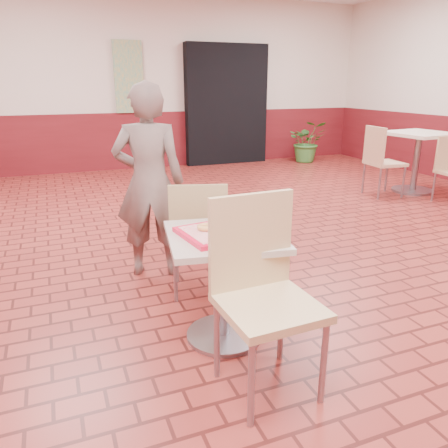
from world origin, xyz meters
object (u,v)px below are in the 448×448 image
object	(u,v)px
chair_second_left	(381,158)
chair_main_back	(198,234)
second_table	(418,152)
paper_cup	(241,216)
ring_donut	(205,227)
main_table	(224,269)
serving_tray	(224,231)
potted_plant	(307,142)
long_john_donut	(236,224)
customer	(149,183)
chair_main_front	(262,285)

from	to	relation	value
chair_second_left	chair_main_back	bearing A→B (deg)	126.10
chair_main_back	second_table	bearing A→B (deg)	-136.62
paper_cup	ring_donut	bearing A→B (deg)	-171.42
chair_main_back	chair_second_left	bearing A→B (deg)	-132.32
main_table	chair_second_left	bearing A→B (deg)	37.50
serving_tray	paper_cup	world-z (taller)	paper_cup
chair_second_left	potted_plant	distance (m)	2.78
main_table	long_john_donut	world-z (taller)	long_john_donut
main_table	customer	size ratio (longest dim) A/B	0.44
chair_main_front	second_table	distance (m)	4.94
chair_main_front	serving_tray	world-z (taller)	chair_main_front
second_table	serving_tray	bearing A→B (deg)	-147.28
ring_donut	paper_cup	distance (m)	0.24
chair_main_back	chair_second_left	distance (m)	3.80
chair_main_back	customer	xyz separation A→B (m)	(-0.23, 0.53, 0.28)
ring_donut	potted_plant	bearing A→B (deg)	52.96
customer	ring_donut	xyz separation A→B (m)	(0.08, -1.10, -0.04)
second_table	potted_plant	xyz separation A→B (m)	(-0.11, 2.72, -0.17)
ring_donut	potted_plant	xyz separation A→B (m)	(3.95, 5.23, -0.32)
second_table	main_table	bearing A→B (deg)	-147.28
chair_main_front	chair_main_back	world-z (taller)	chair_main_front
second_table	long_john_donut	bearing A→B (deg)	-146.75
ring_donut	second_table	bearing A→B (deg)	31.74
main_table	long_john_donut	size ratio (longest dim) A/B	4.53
main_table	paper_cup	distance (m)	0.33
chair_main_front	chair_second_left	size ratio (longest dim) A/B	1.04
main_table	second_table	world-z (taller)	second_table
customer	potted_plant	bearing A→B (deg)	-117.25
second_table	chair_second_left	size ratio (longest dim) A/B	0.89
chair_main_front	ring_donut	xyz separation A→B (m)	(-0.13, 0.48, 0.17)
chair_main_back	second_table	xyz separation A→B (m)	(3.92, 1.95, 0.09)
chair_main_front	paper_cup	world-z (taller)	chair_main_front
chair_main_back	paper_cup	world-z (taller)	chair_main_back
ring_donut	paper_cup	size ratio (longest dim) A/B	1.06
serving_tray	customer	bearing A→B (deg)	99.44
chair_main_back	long_john_donut	world-z (taller)	chair_main_back
customer	paper_cup	world-z (taller)	customer
main_table	chair_second_left	xyz separation A→B (m)	(3.31, 2.54, 0.07)
paper_cup	chair_second_left	xyz separation A→B (m)	(3.17, 2.47, -0.22)
chair_main_front	long_john_donut	bearing A→B (deg)	81.20
chair_main_front	chair_second_left	distance (m)	4.44
chair_second_left	paper_cup	bearing A→B (deg)	133.34
main_table	customer	xyz separation A→B (m)	(-0.19, 1.13, 0.31)
serving_tray	paper_cup	xyz separation A→B (m)	(0.13, 0.07, 0.06)
chair_main_front	potted_plant	size ratio (longest dim) A/B	1.23
potted_plant	serving_tray	bearing A→B (deg)	-126.15
main_table	serving_tray	bearing A→B (deg)	90.00
paper_cup	chair_main_back	bearing A→B (deg)	100.24
main_table	serving_tray	distance (m)	0.24
customer	paper_cup	distance (m)	1.11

